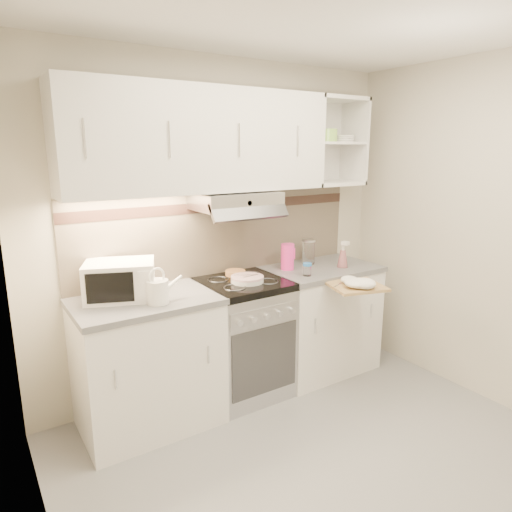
{
  "coord_description": "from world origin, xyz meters",
  "views": [
    {
      "loc": [
        -1.68,
        -1.65,
        1.84
      ],
      "look_at": [
        0.02,
        0.95,
        1.11
      ],
      "focal_mm": 32.0,
      "sensor_mm": 36.0,
      "label": 1
    }
  ],
  "objects_px": {
    "plate_stack": "(247,279)",
    "electric_range": "(243,337)",
    "watering_can": "(159,290)",
    "pink_pitcher": "(288,257)",
    "spray_bottle": "(343,256)",
    "cutting_board": "(356,286)",
    "glass_jar": "(309,251)",
    "microwave": "(120,280)"
  },
  "relations": [
    {
      "from": "plate_stack",
      "to": "electric_range",
      "type": "bearing_deg",
      "value": 98.41
    },
    {
      "from": "watering_can",
      "to": "pink_pitcher",
      "type": "relative_size",
      "value": 1.3
    },
    {
      "from": "watering_can",
      "to": "pink_pitcher",
      "type": "xyz_separation_m",
      "value": [
        1.17,
        0.21,
        0.02
      ]
    },
    {
      "from": "plate_stack",
      "to": "spray_bottle",
      "type": "distance_m",
      "value": 0.89
    },
    {
      "from": "watering_can",
      "to": "spray_bottle",
      "type": "bearing_deg",
      "value": -14.47
    },
    {
      "from": "plate_stack",
      "to": "cutting_board",
      "type": "relative_size",
      "value": 0.65
    },
    {
      "from": "pink_pitcher",
      "to": "glass_jar",
      "type": "distance_m",
      "value": 0.26
    },
    {
      "from": "electric_range",
      "to": "spray_bottle",
      "type": "xyz_separation_m",
      "value": [
        0.89,
        -0.11,
        0.54
      ]
    },
    {
      "from": "microwave",
      "to": "pink_pitcher",
      "type": "relative_size",
      "value": 2.49
    },
    {
      "from": "pink_pitcher",
      "to": "spray_bottle",
      "type": "distance_m",
      "value": 0.46
    },
    {
      "from": "pink_pitcher",
      "to": "microwave",
      "type": "bearing_deg",
      "value": -160.61
    },
    {
      "from": "microwave",
      "to": "watering_can",
      "type": "xyz_separation_m",
      "value": [
        0.17,
        -0.22,
        -0.04
      ]
    },
    {
      "from": "watering_can",
      "to": "spray_bottle",
      "type": "distance_m",
      "value": 1.59
    },
    {
      "from": "electric_range",
      "to": "watering_can",
      "type": "distance_m",
      "value": 0.89
    },
    {
      "from": "electric_range",
      "to": "microwave",
      "type": "height_order",
      "value": "microwave"
    },
    {
      "from": "spray_bottle",
      "to": "glass_jar",
      "type": "bearing_deg",
      "value": 112.21
    },
    {
      "from": "microwave",
      "to": "cutting_board",
      "type": "height_order",
      "value": "microwave"
    },
    {
      "from": "electric_range",
      "to": "glass_jar",
      "type": "height_order",
      "value": "glass_jar"
    },
    {
      "from": "spray_bottle",
      "to": "pink_pitcher",
      "type": "bearing_deg",
      "value": 143.86
    },
    {
      "from": "microwave",
      "to": "spray_bottle",
      "type": "xyz_separation_m",
      "value": [
        1.76,
        -0.19,
        -0.03
      ]
    },
    {
      "from": "electric_range",
      "to": "plate_stack",
      "type": "xyz_separation_m",
      "value": [
        0.01,
        -0.05,
        0.47
      ]
    },
    {
      "from": "microwave",
      "to": "glass_jar",
      "type": "height_order",
      "value": "microwave"
    },
    {
      "from": "glass_jar",
      "to": "spray_bottle",
      "type": "bearing_deg",
      "value": -56.02
    },
    {
      "from": "spray_bottle",
      "to": "microwave",
      "type": "bearing_deg",
      "value": 161.96
    },
    {
      "from": "plate_stack",
      "to": "pink_pitcher",
      "type": "relative_size",
      "value": 1.15
    },
    {
      "from": "watering_can",
      "to": "glass_jar",
      "type": "relative_size",
      "value": 1.29
    },
    {
      "from": "pink_pitcher",
      "to": "cutting_board",
      "type": "distance_m",
      "value": 0.62
    },
    {
      "from": "microwave",
      "to": "watering_can",
      "type": "distance_m",
      "value": 0.28
    },
    {
      "from": "pink_pitcher",
      "to": "glass_jar",
      "type": "height_order",
      "value": "glass_jar"
    },
    {
      "from": "cutting_board",
      "to": "pink_pitcher",
      "type": "bearing_deg",
      "value": 125.59
    },
    {
      "from": "electric_range",
      "to": "spray_bottle",
      "type": "bearing_deg",
      "value": -7.11
    },
    {
      "from": "electric_range",
      "to": "cutting_board",
      "type": "distance_m",
      "value": 0.93
    },
    {
      "from": "electric_range",
      "to": "plate_stack",
      "type": "relative_size",
      "value": 3.76
    },
    {
      "from": "pink_pitcher",
      "to": "glass_jar",
      "type": "bearing_deg",
      "value": 30.73
    },
    {
      "from": "watering_can",
      "to": "plate_stack",
      "type": "xyz_separation_m",
      "value": [
        0.71,
        0.09,
        -0.06
      ]
    },
    {
      "from": "pink_pitcher",
      "to": "spray_bottle",
      "type": "relative_size",
      "value": 0.9
    },
    {
      "from": "glass_jar",
      "to": "spray_bottle",
      "type": "height_order",
      "value": "spray_bottle"
    },
    {
      "from": "plate_stack",
      "to": "glass_jar",
      "type": "xyz_separation_m",
      "value": [
        0.72,
        0.18,
        0.08
      ]
    },
    {
      "from": "plate_stack",
      "to": "spray_bottle",
      "type": "xyz_separation_m",
      "value": [
        0.88,
        -0.06,
        0.07
      ]
    },
    {
      "from": "microwave",
      "to": "spray_bottle",
      "type": "distance_m",
      "value": 1.77
    },
    {
      "from": "cutting_board",
      "to": "plate_stack",
      "type": "bearing_deg",
      "value": 162.7
    },
    {
      "from": "watering_can",
      "to": "spray_bottle",
      "type": "height_order",
      "value": "same"
    }
  ]
}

